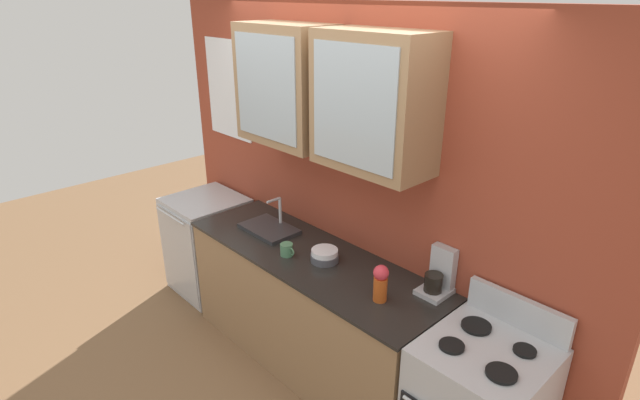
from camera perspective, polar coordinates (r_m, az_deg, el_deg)
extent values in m
plane|color=brown|center=(3.97, -1.04, -17.61)|extent=(10.00, 10.00, 0.00)
cube|color=#993D28|center=(3.54, 3.38, 1.01)|extent=(3.78, 0.10, 2.52)
cube|color=#93704C|center=(3.47, -3.83, 12.98)|extent=(0.72, 0.36, 0.79)
cube|color=#9EADB7|center=(3.36, -6.30, 12.57)|extent=(0.61, 0.01, 0.67)
cube|color=#93704C|center=(2.92, 6.22, 11.02)|extent=(0.72, 0.36, 0.79)
cube|color=#9EADB7|center=(2.78, 3.70, 10.54)|extent=(0.61, 0.01, 0.67)
cube|color=white|center=(4.39, -10.43, 12.32)|extent=(0.60, 0.01, 0.82)
cube|color=#93704C|center=(3.70, -1.09, -12.48)|extent=(2.04, 0.64, 0.87)
cube|color=black|center=(3.47, -1.15, -6.46)|extent=(2.06, 0.67, 0.02)
cube|color=silver|center=(2.95, 21.67, -11.72)|extent=(0.58, 0.04, 0.18)
cylinder|color=black|center=(2.74, 14.80, -15.77)|extent=(0.13, 0.13, 0.02)
cylinder|color=black|center=(2.65, 19.99, -18.08)|extent=(0.15, 0.15, 0.02)
cylinder|color=black|center=(2.91, 17.40, -13.56)|extent=(0.16, 0.16, 0.02)
cylinder|color=black|center=(2.82, 22.32, -15.60)|extent=(0.11, 0.11, 0.02)
cube|color=#2D2D30|center=(3.81, -5.82, -3.28)|extent=(0.43, 0.28, 0.03)
cylinder|color=silver|center=(3.82, -4.56, -1.20)|extent=(0.02, 0.02, 0.21)
cylinder|color=silver|center=(3.75, -5.32, -0.02)|extent=(0.02, 0.12, 0.02)
cylinder|color=#4C4C54|center=(3.38, 0.53, -6.57)|extent=(0.19, 0.19, 0.05)
cylinder|color=white|center=(3.36, 0.53, -6.04)|extent=(0.18, 0.18, 0.05)
cylinder|color=#BF4C19|center=(2.98, 6.89, -10.04)|extent=(0.08, 0.08, 0.15)
sphere|color=#D8333F|center=(2.92, 6.99, -8.23)|extent=(0.09, 0.09, 0.09)
cylinder|color=#4C7F59|center=(3.45, -3.83, -5.66)|extent=(0.09, 0.09, 0.09)
torus|color=#4C7F59|center=(3.41, -3.28, -5.90)|extent=(0.06, 0.01, 0.06)
cube|color=silver|center=(4.66, -12.57, -4.94)|extent=(0.61, 0.61, 0.89)
cube|color=silver|center=(4.54, -15.91, -6.12)|extent=(0.58, 0.01, 0.80)
cylinder|color=silver|center=(4.36, -16.74, -1.78)|extent=(0.46, 0.02, 0.02)
cube|color=#B7B7BC|center=(3.13, 12.92, -10.13)|extent=(0.17, 0.20, 0.03)
cylinder|color=black|center=(3.07, 12.82, -9.18)|extent=(0.11, 0.11, 0.11)
cube|color=#B7B7BC|center=(3.10, 13.89, -7.36)|extent=(0.15, 0.06, 0.26)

